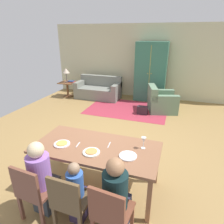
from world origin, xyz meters
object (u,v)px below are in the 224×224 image
(plate_near_child, at_px, (91,152))
(table_lamp, at_px, (66,71))
(plate_near_woman, at_px, (128,156))
(person_man, at_px, (43,180))
(wine_glass, at_px, (144,140))
(plate_near_man, at_px, (62,144))
(armoire, at_px, (151,72))
(person_child, at_px, (77,194))
(person_woman, at_px, (116,199))
(book_lower, at_px, (72,82))
(side_table, at_px, (67,87))
(handbag, at_px, (142,110))
(dining_chair_man, at_px, (34,190))
(couch, at_px, (99,90))
(dining_chair_woman, at_px, (111,212))
(dining_chair_child, at_px, (70,200))
(armchair, at_px, (161,101))
(book_upper, at_px, (71,81))
(dining_table, at_px, (96,150))

(plate_near_child, relative_size, table_lamp, 0.46)
(plate_near_woman, relative_size, person_man, 0.23)
(wine_glass, xyz_separation_m, person_man, (-1.21, -0.83, -0.38))
(plate_near_man, bearing_deg, armoire, 83.08)
(person_child, distance_m, table_lamp, 5.80)
(plate_near_child, relative_size, armoire, 0.12)
(person_woman, bearing_deg, book_lower, 124.41)
(side_table, height_order, handbag, side_table)
(person_man, distance_m, person_child, 0.53)
(plate_near_woman, distance_m, dining_chair_man, 1.31)
(person_child, xyz_separation_m, couch, (-1.83, 5.15, -0.13))
(dining_chair_woman, distance_m, handbag, 4.20)
(dining_chair_child, relative_size, person_woman, 0.78)
(wine_glass, relative_size, dining_chair_woman, 0.21)
(wine_glass, height_order, armchair, wine_glass)
(couch, bearing_deg, dining_chair_child, -71.03)
(armoire, xyz_separation_m, table_lamp, (-3.14, -0.62, -0.04))
(side_table, height_order, book_lower, book_lower)
(person_woman, bearing_deg, plate_near_woman, 90.35)
(plate_near_woman, height_order, armchair, armchair)
(plate_near_man, xyz_separation_m, book_upper, (-2.38, 4.41, -0.15))
(plate_near_man, bearing_deg, dining_chair_child, -53.42)
(plate_near_man, xyz_separation_m, person_man, (0.00, -0.53, -0.26))
(armchair, height_order, table_lamp, table_lamp)
(plate_near_man, relative_size, dining_chair_man, 0.29)
(side_table, distance_m, handbag, 3.30)
(couch, bearing_deg, wine_glass, -59.76)
(armoire, bearing_deg, dining_chair_child, -90.84)
(wine_glass, bearing_deg, plate_near_man, -166.07)
(dining_chair_man, relative_size, armoire, 0.41)
(person_child, bearing_deg, wine_glass, 50.56)
(armchair, distance_m, side_table, 3.69)
(couch, height_order, book_lower, couch)
(dining_chair_child, distance_m, armchair, 4.69)
(wine_glass, relative_size, person_woman, 0.17)
(plate_near_woman, distance_m, person_man, 1.21)
(person_man, bearing_deg, person_woman, -0.00)
(book_lower, bearing_deg, handbag, -17.68)
(plate_near_woman, relative_size, armoire, 0.12)
(armoire, height_order, side_table, armoire)
(person_woman, bearing_deg, person_child, -179.46)
(plate_near_woman, relative_size, dining_chair_woman, 0.29)
(book_lower, bearing_deg, plate_near_man, -62.15)
(plate_near_woman, relative_size, table_lamp, 0.46)
(armoire, bearing_deg, person_child, -90.83)
(wine_glass, bearing_deg, book_lower, 130.74)
(dining_table, relative_size, side_table, 3.28)
(armchair, xyz_separation_m, armoire, (-0.53, 1.03, 0.73))
(plate_near_child, bearing_deg, book_lower, 122.56)
(person_man, height_order, book_upper, person_man)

